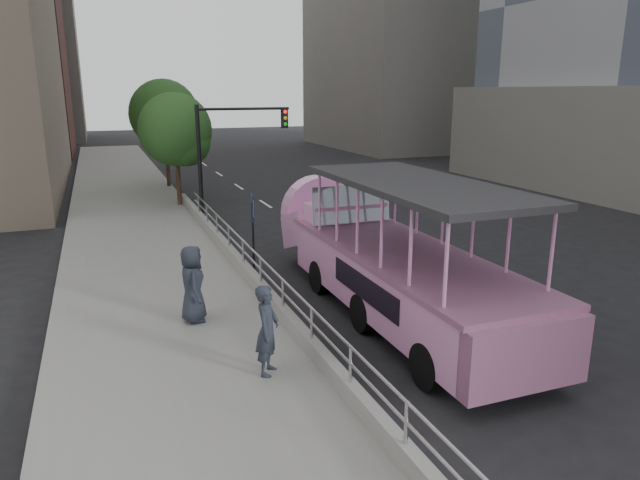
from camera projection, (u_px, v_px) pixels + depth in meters
ground at (395, 314)px, 15.18m from camera, size 160.00×160.00×0.00m
sidewalk at (141, 240)px, 22.13m from camera, size 5.50×80.00×0.30m
kerb_wall at (261, 288)px, 15.76m from camera, size 0.24×30.00×0.36m
guardrail at (261, 265)px, 15.60m from camera, size 0.07×22.00×0.71m
duck_boat at (384, 259)px, 15.31m from camera, size 2.88×11.17×3.70m
car at (404, 256)px, 17.72m from camera, size 2.76×4.85×1.56m
pedestrian_near at (267, 330)px, 11.15m from camera, size 0.73×0.80×1.84m
pedestrian_far at (192, 284)px, 13.74m from camera, size 0.65×0.96×1.89m
parking_sign at (253, 224)px, 18.07m from camera, size 0.13×0.58×2.60m
traffic_signal at (226, 144)px, 24.96m from camera, size 4.20×0.32×5.20m
street_tree_near at (178, 132)px, 27.41m from camera, size 3.52×3.52×5.72m
street_tree_far at (166, 117)px, 32.76m from camera, size 3.97×3.97×6.45m
midrise_stone_b at (2, 52)px, 64.71m from camera, size 16.00×14.00×20.00m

